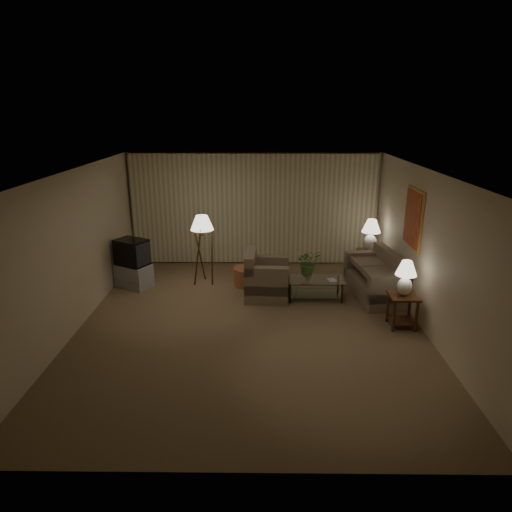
{
  "coord_description": "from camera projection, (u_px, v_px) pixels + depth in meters",
  "views": [
    {
      "loc": [
        0.18,
        -7.37,
        3.67
      ],
      "look_at": [
        0.09,
        0.6,
        1.08
      ],
      "focal_mm": 32.0,
      "sensor_mm": 36.0,
      "label": 1
    }
  ],
  "objects": [
    {
      "name": "table_lamp_near",
      "position": [
        406.0,
        275.0,
        7.75
      ],
      "size": [
        0.36,
        0.36,
        0.63
      ],
      "color": "white",
      "rests_on": "side_table_near"
    },
    {
      "name": "sofa",
      "position": [
        375.0,
        280.0,
        9.23
      ],
      "size": [
        1.84,
        1.22,
        0.73
      ],
      "rotation": [
        0.0,
        0.0,
        -1.45
      ],
      "color": "gray",
      "rests_on": "ground"
    },
    {
      "name": "floor_lamp",
      "position": [
        203.0,
        248.0,
        9.83
      ],
      "size": [
        0.49,
        0.49,
        1.52
      ],
      "color": "#3A1B10",
      "rests_on": "ground"
    },
    {
      "name": "side_table_far",
      "position": [
        369.0,
        259.0,
        10.4
      ],
      "size": [
        0.51,
        0.43,
        0.6
      ],
      "color": "#3A1B10",
      "rests_on": "ground"
    },
    {
      "name": "table_lamp_far",
      "position": [
        371.0,
        232.0,
        10.21
      ],
      "size": [
        0.42,
        0.42,
        0.73
      ],
      "color": "white",
      "rests_on": "side_table_far"
    },
    {
      "name": "book",
      "position": [
        328.0,
        280.0,
        9.03
      ],
      "size": [
        0.19,
        0.24,
        0.02
      ],
      "primitive_type": "imported",
      "rotation": [
        0.0,
        0.0,
        0.22
      ],
      "color": "olive",
      "rests_on": "coffee_table"
    },
    {
      "name": "ground",
      "position": [
        251.0,
        324.0,
        8.14
      ],
      "size": [
        7.0,
        7.0,
        0.0
      ],
      "primitive_type": "plane",
      "color": "brown",
      "rests_on": "ground"
    },
    {
      "name": "room_shell",
      "position": [
        253.0,
        210.0,
        9.04
      ],
      "size": [
        6.04,
        7.02,
        2.72
      ],
      "color": "beige",
      "rests_on": "ground"
    },
    {
      "name": "crt_tv",
      "position": [
        132.0,
        252.0,
        9.63
      ],
      "size": [
        1.03,
        1.0,
        0.55
      ],
      "primitive_type": "cube",
      "rotation": [
        0.0,
        0.0,
        -0.5
      ],
      "color": "black",
      "rests_on": "tv_cabinet"
    },
    {
      "name": "vase",
      "position": [
        308.0,
        276.0,
        9.11
      ],
      "size": [
        0.15,
        0.15,
        0.15
      ],
      "primitive_type": "imported",
      "rotation": [
        0.0,
        0.0,
        0.09
      ],
      "color": "silver",
      "rests_on": "coffee_table"
    },
    {
      "name": "armchair",
      "position": [
        267.0,
        280.0,
        9.2
      ],
      "size": [
        0.99,
        0.95,
        0.75
      ],
      "rotation": [
        0.0,
        0.0,
        1.51
      ],
      "color": "gray",
      "rests_on": "ground"
    },
    {
      "name": "side_table_near",
      "position": [
        402.0,
        305.0,
        7.93
      ],
      "size": [
        0.48,
        0.48,
        0.6
      ],
      "color": "#3A1B10",
      "rests_on": "ground"
    },
    {
      "name": "flowers",
      "position": [
        308.0,
        260.0,
        9.0
      ],
      "size": [
        0.53,
        0.48,
        0.51
      ],
      "primitive_type": "imported",
      "rotation": [
        0.0,
        0.0,
        0.18
      ],
      "color": "#487534",
      "rests_on": "vase"
    },
    {
      "name": "ottoman",
      "position": [
        247.0,
        276.0,
        9.88
      ],
      "size": [
        0.77,
        0.77,
        0.4
      ],
      "primitive_type": "cylinder",
      "rotation": [
        0.0,
        0.0,
        0.36
      ],
      "color": "#AC603A",
      "rests_on": "ground"
    },
    {
      "name": "coffee_table",
      "position": [
        315.0,
        285.0,
        9.17
      ],
      "size": [
        1.16,
        0.63,
        0.41
      ],
      "color": "silver",
      "rests_on": "ground"
    },
    {
      "name": "tv_cabinet",
      "position": [
        134.0,
        276.0,
        9.79
      ],
      "size": [
        1.12,
        1.08,
        0.5
      ],
      "primitive_type": "cube",
      "rotation": [
        0.0,
        0.0,
        -0.5
      ],
      "color": "#9B9B9D",
      "rests_on": "ground"
    }
  ]
}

